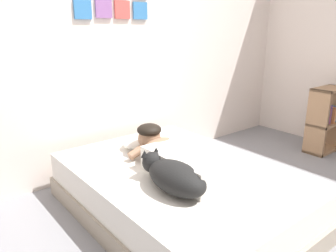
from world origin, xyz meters
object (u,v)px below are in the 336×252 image
Objects in this scene: bed at (181,192)px; coffee_cup at (166,146)px; dog at (173,176)px; bookshelf at (325,119)px; cell_phone at (192,173)px; pillow at (149,140)px; person_lying at (178,156)px.

bed is 0.46m from coffee_cup.
bookshelf is (2.43, 0.20, -0.09)m from dog.
cell_phone is 0.19× the size of bookshelf.
dog reaches higher than coffee_cup.
bed is at bearing -100.40° from pillow.
person_lying is (-0.03, 0.01, 0.30)m from bed.
bookshelf reaches higher than cell_phone.
pillow is 0.20m from coffee_cup.
dog is 0.31m from cell_phone.
person_lying is at bearing 105.92° from cell_phone.
bed is 2.17m from bookshelf.
coffee_cup is (0.15, 0.37, 0.23)m from bed.
dog reaches higher than bed.
coffee_cup is at bearing 168.96° from bookshelf.
bookshelf reaches higher than coffee_cup.
person_lying is at bearing 152.22° from bed.
person_lying is 0.41m from coffee_cup.
bookshelf is at bearing -11.04° from coffee_cup.
pillow is 2.14m from bookshelf.
cell_phone is at bearing 22.34° from dog.
bed is 15.23× the size of coffee_cup.
bed is at bearing -112.22° from coffee_cup.
person_lying is 0.16m from cell_phone.
pillow is at bearing 81.95° from cell_phone.
pillow is at bearing 79.60° from bed.
bookshelf is (2.01, -0.39, -0.02)m from coffee_cup.
person_lying is 1.60× the size of dog.
dog is at bearing -175.38° from bookshelf.
cell_phone is at bearing -85.25° from bed.
pillow is at bearing 164.18° from bookshelf.
coffee_cup is 0.89× the size of cell_phone.
dog is at bearing -157.66° from cell_phone.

